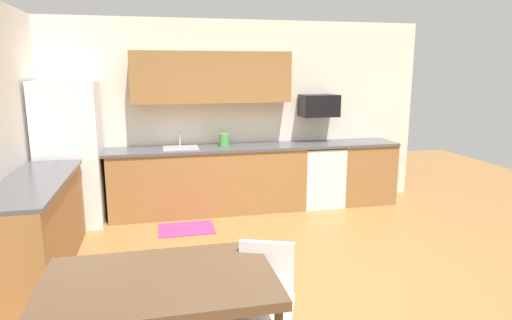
% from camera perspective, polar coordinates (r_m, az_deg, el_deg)
% --- Properties ---
extents(ground_plane, '(12.00, 12.00, 0.00)m').
position_cam_1_polar(ground_plane, '(4.41, 3.00, -15.44)').
color(ground_plane, '#9E6B38').
extents(wall_back, '(5.80, 0.10, 2.70)m').
position_cam_1_polar(wall_back, '(6.55, -3.23, 5.83)').
color(wall_back, silver).
rests_on(wall_back, ground).
extents(cabinet_run_back, '(2.72, 0.60, 0.90)m').
position_cam_1_polar(cabinet_run_back, '(6.31, -6.08, -2.74)').
color(cabinet_run_back, olive).
rests_on(cabinet_run_back, ground).
extents(cabinet_run_back_right, '(0.83, 0.60, 0.90)m').
position_cam_1_polar(cabinet_run_back_right, '(6.99, 13.64, -1.61)').
color(cabinet_run_back_right, olive).
rests_on(cabinet_run_back_right, ground).
extents(cabinet_run_left, '(0.60, 2.00, 0.90)m').
position_cam_1_polar(cabinet_run_left, '(4.98, -26.44, -7.85)').
color(cabinet_run_left, olive).
rests_on(cabinet_run_left, ground).
extents(countertop_back, '(4.80, 0.64, 0.04)m').
position_cam_1_polar(countertop_back, '(6.27, -2.65, 1.61)').
color(countertop_back, '#4C4C51').
rests_on(countertop_back, cabinet_run_back).
extents(countertop_left, '(0.64, 2.00, 0.04)m').
position_cam_1_polar(countertop_left, '(4.86, -26.93, -2.60)').
color(countertop_left, '#4C4C51').
rests_on(countertop_left, cabinet_run_left).
extents(upper_cabinets_back, '(2.20, 0.34, 0.70)m').
position_cam_1_polar(upper_cabinets_back, '(6.26, -5.70, 10.57)').
color(upper_cabinets_back, olive).
extents(refrigerator, '(0.76, 0.70, 1.87)m').
position_cam_1_polar(refrigerator, '(6.19, -22.79, 0.70)').
color(refrigerator, white).
rests_on(refrigerator, ground).
extents(oven_range, '(0.60, 0.60, 0.91)m').
position_cam_1_polar(oven_range, '(6.70, 8.17, -1.91)').
color(oven_range, white).
rests_on(oven_range, ground).
extents(microwave, '(0.54, 0.36, 0.32)m').
position_cam_1_polar(microwave, '(6.64, 8.12, 6.95)').
color(microwave, black).
extents(sink_basin, '(0.48, 0.40, 0.14)m').
position_cam_1_polar(sink_basin, '(6.19, -9.65, 0.95)').
color(sink_basin, '#A5A8AD').
rests_on(sink_basin, countertop_back).
extents(sink_faucet, '(0.02, 0.02, 0.24)m').
position_cam_1_polar(sink_faucet, '(6.34, -9.80, 2.66)').
color(sink_faucet, '#B2B5BA').
rests_on(sink_faucet, countertop_back).
extents(dining_table, '(1.40, 0.90, 0.77)m').
position_cam_1_polar(dining_table, '(2.86, -12.26, -15.71)').
color(dining_table, brown).
rests_on(dining_table, ground).
extents(chair_near_table, '(0.52, 0.52, 0.85)m').
position_cam_1_polar(chair_near_table, '(3.12, 1.07, -17.13)').
color(chair_near_table, white).
rests_on(chair_near_table, ground).
extents(floor_mat, '(0.70, 0.50, 0.01)m').
position_cam_1_polar(floor_mat, '(5.79, -8.97, -8.75)').
color(floor_mat, '#CC3372').
rests_on(floor_mat, ground).
extents(kettle, '(0.14, 0.14, 0.20)m').
position_cam_1_polar(kettle, '(6.28, -4.14, 2.52)').
color(kettle, '#4CA54C').
rests_on(kettle, countertop_back).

